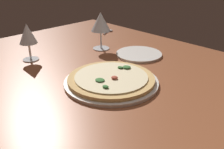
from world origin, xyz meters
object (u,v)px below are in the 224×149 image
at_px(wine_glass_far, 28,35).
at_px(wine_glass_near, 101,23).
at_px(pizza_main, 111,80).
at_px(spoon, 108,31).
at_px(side_plate, 139,54).

distance_m(wine_glass_far, wine_glass_near, 0.31).
distance_m(pizza_main, spoon, 0.63).
height_order(wine_glass_far, side_plate, wine_glass_far).
relative_size(wine_glass_far, spoon, 1.57).
distance_m(side_plate, spoon, 0.39).
bearing_deg(spoon, side_plate, -24.30).
bearing_deg(side_plate, spoon, 155.70).
height_order(wine_glass_far, spoon, wine_glass_far).
relative_size(wine_glass_near, side_plate, 0.85).
distance_m(wine_glass_near, side_plate, 0.21).
bearing_deg(pizza_main, spoon, 137.37).
bearing_deg(wine_glass_far, side_plate, 53.04).
bearing_deg(wine_glass_far, wine_glass_near, 72.12).
bearing_deg(wine_glass_far, pizza_main, 12.83).
relative_size(pizza_main, spoon, 3.31).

